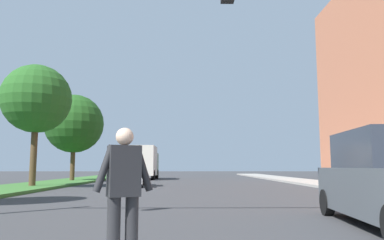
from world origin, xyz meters
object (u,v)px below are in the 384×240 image
Objects in this scene: tree_far at (36,99)px; pedestrian_performer at (124,190)px; sedan_midblock at (129,173)px; truck_box_delivery at (144,162)px; tree_distant at (74,124)px.

pedestrian_performer is at bearing -64.65° from tree_far.
sedan_midblock is 12.73m from truck_box_delivery.
tree_far is at bearing -87.36° from tree_distant.
truck_box_delivery reaches higher than pedestrian_performer.
tree_far is at bearing 115.35° from pedestrian_performer.
pedestrian_performer is at bearing -71.84° from tree_distant.
sedan_midblock is (5.09, 1.96, -4.25)m from tree_far.
pedestrian_performer is 31.52m from truck_box_delivery.
sedan_midblock is (-2.82, 18.64, -0.12)m from pedestrian_performer.
truck_box_delivery is (-3.33, 31.33, 0.70)m from pedestrian_performer.
tree_distant is at bearing 92.64° from tree_far.
sedan_midblock is at bearing -87.69° from truck_box_delivery.
tree_distant is 4.03× the size of pedestrian_performer.
tree_distant is 1.10× the size of truck_box_delivery.
tree_distant is 9.43m from sedan_midblock.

